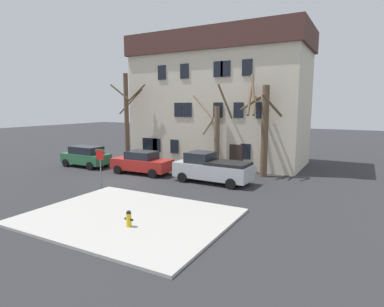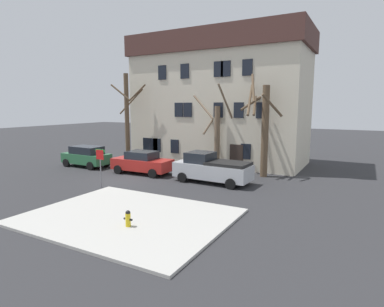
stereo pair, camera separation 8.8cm
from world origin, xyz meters
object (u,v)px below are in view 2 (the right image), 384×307
at_px(building_main, 219,99).
at_px(street_sign_pole, 100,161).
at_px(tree_bare_near, 127,117).
at_px(tree_bare_far, 263,125).
at_px(pickup_truck_silver, 212,168).
at_px(fire_hydrant, 128,218).
at_px(tree_bare_mid, 216,133).
at_px(car_red_sedan, 142,162).
at_px(car_green_wagon, 86,156).

relative_size(building_main, street_sign_pole, 6.39).
xyz_separation_m(tree_bare_near, tree_bare_far, (12.01, 0.63, -0.42)).
distance_m(tree_bare_far, pickup_truck_silver, 5.08).
height_order(building_main, street_sign_pole, building_main).
xyz_separation_m(building_main, street_sign_pole, (-2.42, -12.59, -4.05)).
bearing_deg(fire_hydrant, pickup_truck_silver, 92.81).
relative_size(tree_bare_near, tree_bare_far, 1.06).
height_order(building_main, tree_bare_far, building_main).
bearing_deg(street_sign_pole, tree_bare_mid, 65.65).
xyz_separation_m(car_red_sedan, fire_hydrant, (6.31, -9.15, -0.39)).
bearing_deg(building_main, street_sign_pole, -100.87).
bearing_deg(tree_bare_mid, car_red_sedan, -136.87).
bearing_deg(tree_bare_far, tree_bare_near, -176.98).
distance_m(tree_bare_near, fire_hydrant, 16.09).
height_order(car_green_wagon, car_red_sedan, car_green_wagon).
distance_m(car_green_wagon, fire_hydrant, 15.24).
xyz_separation_m(car_green_wagon, car_red_sedan, (5.89, 0.02, -0.04)).
bearing_deg(fire_hydrant, street_sign_pole, 143.07).
height_order(car_green_wagon, fire_hydrant, car_green_wagon).
bearing_deg(street_sign_pole, tree_bare_far, 45.99).
relative_size(tree_bare_near, tree_bare_mid, 1.16).
bearing_deg(tree_bare_far, street_sign_pole, -134.01).
height_order(building_main, car_green_wagon, building_main).
xyz_separation_m(tree_bare_near, street_sign_pole, (4.11, -7.55, -2.44)).
bearing_deg(pickup_truck_silver, tree_bare_mid, 110.68).
xyz_separation_m(car_green_wagon, pickup_truck_silver, (11.75, 0.01, 0.06)).
bearing_deg(tree_bare_mid, building_main, 111.81).
distance_m(car_green_wagon, car_red_sedan, 5.89).
bearing_deg(tree_bare_far, pickup_truck_silver, -124.62).
distance_m(building_main, car_green_wagon, 12.72).
relative_size(tree_bare_mid, fire_hydrant, 9.76).
height_order(tree_bare_near, tree_bare_mid, tree_bare_near).
relative_size(tree_bare_mid, tree_bare_far, 0.91).
bearing_deg(street_sign_pole, tree_bare_near, 118.55).
distance_m(tree_bare_far, street_sign_pole, 11.55).
relative_size(tree_bare_far, fire_hydrant, 10.71).
distance_m(building_main, fire_hydrant, 18.20).
bearing_deg(pickup_truck_silver, fire_hydrant, -87.19).
bearing_deg(pickup_truck_silver, tree_bare_near, 163.38).
height_order(pickup_truck_silver, street_sign_pole, street_sign_pole).
xyz_separation_m(tree_bare_near, car_red_sedan, (3.73, -2.86, -3.31)).
xyz_separation_m(building_main, car_red_sedan, (-2.79, -7.90, -4.92)).
distance_m(tree_bare_mid, fire_hydrant, 13.58).
bearing_deg(tree_bare_far, tree_bare_mid, 171.93).
height_order(building_main, tree_bare_mid, building_main).
distance_m(tree_bare_far, car_green_wagon, 14.87).
relative_size(tree_bare_mid, pickup_truck_silver, 1.28).
relative_size(pickup_truck_silver, street_sign_pole, 2.15).
height_order(building_main, tree_bare_near, building_main).
bearing_deg(fire_hydrant, building_main, 101.66).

